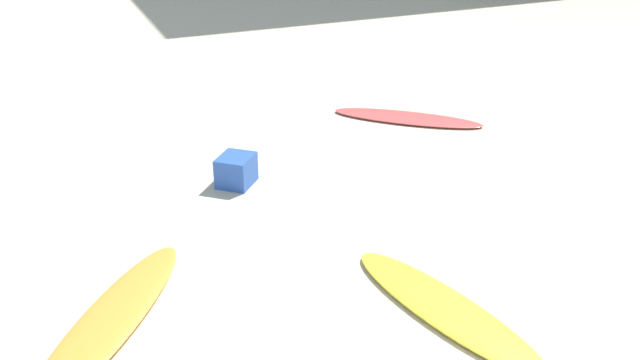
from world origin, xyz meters
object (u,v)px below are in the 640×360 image
surfboard_5 (111,320)px  surfboard_1 (407,118)px  beach_cooler (236,170)px  surfboard_3 (444,308)px

surfboard_5 → surfboard_1: bearing=71.3°
surfboard_1 → beach_cooler: bearing=151.1°
surfboard_5 → beach_cooler: (1.80, 2.28, 0.15)m
surfboard_3 → surfboard_5: size_ratio=0.90×
surfboard_1 → surfboard_5: 5.92m
surfboard_1 → surfboard_5: surfboard_5 is taller
surfboard_5 → beach_cooler: beach_cooler is taller
surfboard_1 → surfboard_5: bearing=165.4°
surfboard_1 → surfboard_3: 4.85m
surfboard_5 → beach_cooler: size_ratio=5.59×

